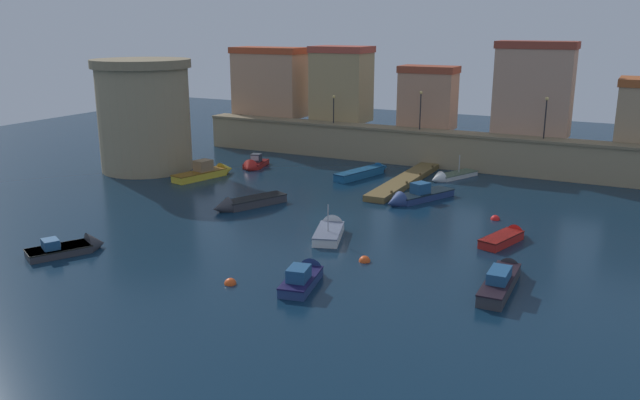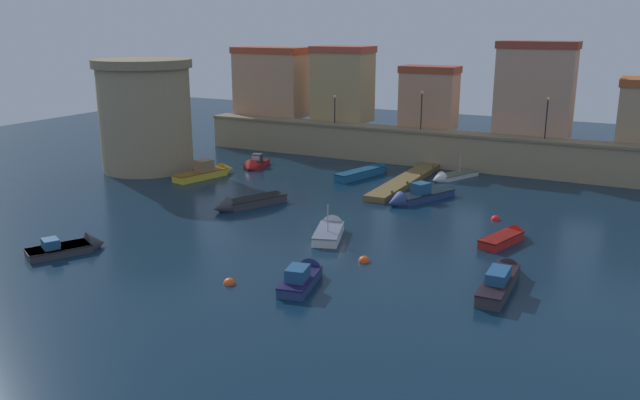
{
  "view_description": "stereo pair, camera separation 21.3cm",
  "coord_description": "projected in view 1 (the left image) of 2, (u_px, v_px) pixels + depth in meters",
  "views": [
    {
      "loc": [
        20.38,
        -41.15,
        13.92
      ],
      "look_at": [
        0.0,
        -1.23,
        1.76
      ],
      "focal_mm": 36.59,
      "sensor_mm": 36.0,
      "label": 1
    },
    {
      "loc": [
        20.57,
        -41.06,
        13.92
      ],
      "look_at": [
        0.0,
        -1.23,
        1.76
      ],
      "focal_mm": 36.59,
      "sensor_mm": 36.0,
      "label": 2
    }
  ],
  "objects": [
    {
      "name": "ground_plane",
      "position": [
        328.0,
        219.0,
        47.96
      ],
      "size": [
        122.05,
        122.05,
        0.0
      ],
      "primitive_type": "plane",
      "color": "#0C2338"
    },
    {
      "name": "moored_boat_0",
      "position": [
        414.0,
        197.0,
        52.64
      ],
      "size": [
        4.38,
        6.95,
        1.95
      ],
      "rotation": [
        0.0,
        0.0,
        -2.0
      ],
      "color": "navy",
      "rests_on": "ground"
    },
    {
      "name": "mooring_buoy_1",
      "position": [
        365.0,
        261.0,
        39.43
      ],
      "size": [
        0.71,
        0.71,
        0.71
      ],
      "primitive_type": "sphere",
      "color": "#EA4C19",
      "rests_on": "ground"
    },
    {
      "name": "moored_boat_4",
      "position": [
        305.0,
        275.0,
        36.15
      ],
      "size": [
        2.36,
        5.02,
        1.7
      ],
      "rotation": [
        0.0,
        0.0,
        1.77
      ],
      "color": "navy",
      "rests_on": "ground"
    },
    {
      "name": "quay_lamp_0",
      "position": [
        334.0,
        104.0,
        69.3
      ],
      "size": [
        0.32,
        0.32,
        2.96
      ],
      "color": "black",
      "rests_on": "quay_wall"
    },
    {
      "name": "moored_boat_3",
      "position": [
        330.0,
        230.0,
        44.41
      ],
      "size": [
        3.12,
        5.33,
        2.89
      ],
      "rotation": [
        0.0,
        0.0,
        1.89
      ],
      "color": "white",
      "rests_on": "ground"
    },
    {
      "name": "old_town_backdrop",
      "position": [
        427.0,
        91.0,
        67.49
      ],
      "size": [
        49.04,
        5.15,
        8.96
      ],
      "color": "tan",
      "rests_on": "ground"
    },
    {
      "name": "moored_boat_1",
      "position": [
        502.0,
        278.0,
        35.67
      ],
      "size": [
        1.43,
        6.91,
        1.57
      ],
      "rotation": [
        0.0,
        0.0,
        1.59
      ],
      "color": "#333338",
      "rests_on": "ground"
    },
    {
      "name": "mooring_buoy_0",
      "position": [
        230.0,
        284.0,
        36.01
      ],
      "size": [
        0.68,
        0.68,
        0.68
      ],
      "primitive_type": "sphere",
      "color": "#EA4C19",
      "rests_on": "ground"
    },
    {
      "name": "pier_dock",
      "position": [
        405.0,
        181.0,
        58.54
      ],
      "size": [
        1.87,
        14.63,
        0.7
      ],
      "color": "brown",
      "rests_on": "ground"
    },
    {
      "name": "moored_boat_2",
      "position": [
        244.0,
        203.0,
        50.91
      ],
      "size": [
        3.99,
        6.42,
        1.44
      ],
      "rotation": [
        0.0,
        0.0,
        -2.0
      ],
      "color": "#333338",
      "rests_on": "ground"
    },
    {
      "name": "fortress_tower",
      "position": [
        144.0,
        115.0,
        62.92
      ],
      "size": [
        9.4,
        9.4,
        10.67
      ],
      "color": "#9E8966",
      "rests_on": "ground"
    },
    {
      "name": "quay_lamp_2",
      "position": [
        546.0,
        111.0,
        59.67
      ],
      "size": [
        0.32,
        0.32,
        3.85
      ],
      "color": "black",
      "rests_on": "quay_wall"
    },
    {
      "name": "moored_boat_6",
      "position": [
        208.0,
        172.0,
        60.96
      ],
      "size": [
        3.11,
        6.86,
        2.09
      ],
      "rotation": [
        0.0,
        0.0,
        1.33
      ],
      "color": "gold",
      "rests_on": "ground"
    },
    {
      "name": "quay_wall",
      "position": [
        422.0,
        147.0,
        65.93
      ],
      "size": [
        50.02,
        2.52,
        3.61
      ],
      "color": "#9E8966",
      "rests_on": "ground"
    },
    {
      "name": "moored_boat_9",
      "position": [
        73.0,
        247.0,
        40.95
      ],
      "size": [
        3.74,
        4.97,
        1.67
      ],
      "rotation": [
        0.0,
        0.0,
        1.08
      ],
      "color": "#333338",
      "rests_on": "ground"
    },
    {
      "name": "mooring_buoy_2",
      "position": [
        495.0,
        220.0,
        47.85
      ],
      "size": [
        0.67,
        0.67,
        0.67
      ],
      "primitive_type": "sphere",
      "color": "red",
      "rests_on": "ground"
    },
    {
      "name": "moored_boat_5",
      "position": [
        253.0,
        165.0,
        64.89
      ],
      "size": [
        2.48,
        4.39,
        1.82
      ],
      "rotation": [
        0.0,
        0.0,
        -1.36
      ],
      "color": "red",
      "rests_on": "ground"
    },
    {
      "name": "quay_lamp_1",
      "position": [
        421.0,
        104.0,
        64.93
      ],
      "size": [
        0.32,
        0.32,
        3.84
      ],
      "color": "black",
      "rests_on": "quay_wall"
    },
    {
      "name": "moored_boat_7",
      "position": [
        449.0,
        177.0,
        60.18
      ],
      "size": [
        3.59,
        5.81,
        2.55
      ],
      "rotation": [
        0.0,
        0.0,
        -1.99
      ],
      "color": "silver",
      "rests_on": "ground"
    },
    {
      "name": "moored_boat_10",
      "position": [
        365.0,
        172.0,
        61.5
      ],
      "size": [
        3.21,
        7.36,
        1.23
      ],
      "rotation": [
        0.0,
        0.0,
        1.29
      ],
      "color": "#195689",
      "rests_on": "ground"
    },
    {
      "name": "moored_boat_8",
      "position": [
        507.0,
        237.0,
        43.0
      ],
      "size": [
        2.59,
        4.96,
        1.22
      ],
      "rotation": [
        0.0,
        0.0,
        1.28
      ],
      "color": "red",
      "rests_on": "ground"
    }
  ]
}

